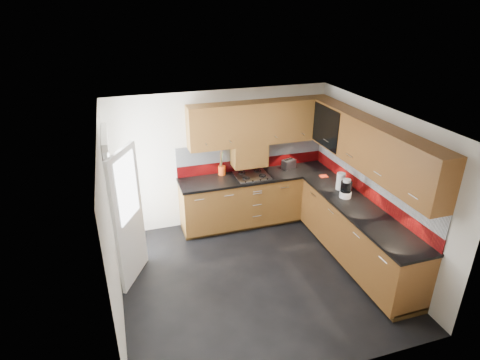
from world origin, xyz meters
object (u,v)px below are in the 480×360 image
object	(u,v)px
utensil_pot	(222,169)
toaster	(289,164)
food_processor	(346,189)
gas_hob	(252,175)

from	to	relation	value
utensil_pot	toaster	bearing A→B (deg)	-4.34
utensil_pot	toaster	xyz separation A→B (m)	(1.23, -0.09, -0.02)
utensil_pot	food_processor	distance (m)	2.13
gas_hob	food_processor	bearing A→B (deg)	-46.68
food_processor	gas_hob	bearing A→B (deg)	133.32
gas_hob	utensil_pot	xyz separation A→B (m)	(-0.48, 0.23, 0.08)
gas_hob	toaster	world-z (taller)	toaster
food_processor	utensil_pot	bearing A→B (deg)	138.42
utensil_pot	food_processor	world-z (taller)	utensil_pot
gas_hob	toaster	bearing A→B (deg)	10.58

